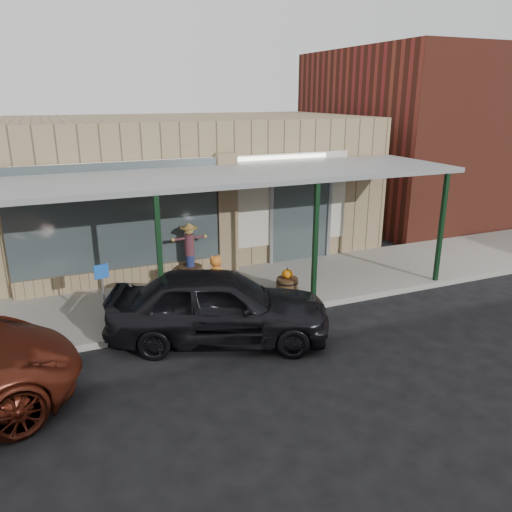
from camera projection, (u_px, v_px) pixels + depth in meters
name	position (u px, v px, depth m)	size (l,w,h in m)	color
ground	(284.00, 365.00, 9.41)	(120.00, 120.00, 0.00)	black
sidewalk	(222.00, 294.00, 12.54)	(40.00, 3.20, 0.15)	gray
storefront	(174.00, 185.00, 15.92)	(12.00, 6.25, 4.20)	#8B7855
awning	(220.00, 178.00, 11.60)	(12.00, 3.00, 3.04)	slate
block_buildings_near	(221.00, 128.00, 17.05)	(61.00, 8.00, 8.00)	maroon
barrel_scarecrow	(190.00, 262.00, 13.07)	(0.96, 0.66, 1.58)	#4F331F
barrel_pumpkin	(287.00, 283.00, 12.43)	(0.61, 0.61, 0.63)	#4F331F
handicap_sign	(103.00, 288.00, 10.20)	(0.29, 0.09, 1.44)	gray
parked_sedan	(219.00, 306.00, 10.14)	(4.82, 3.31, 1.55)	black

